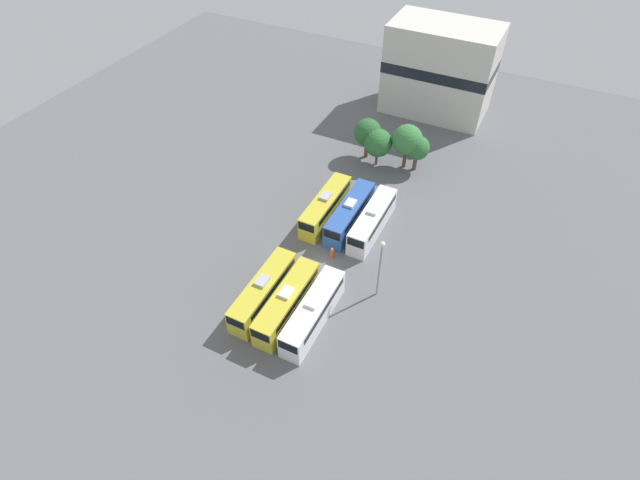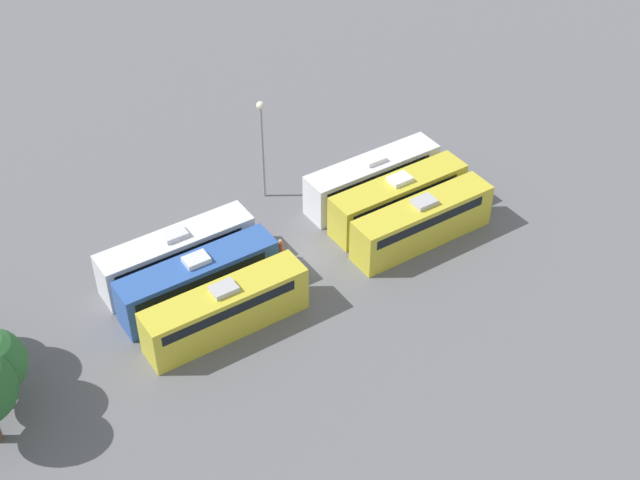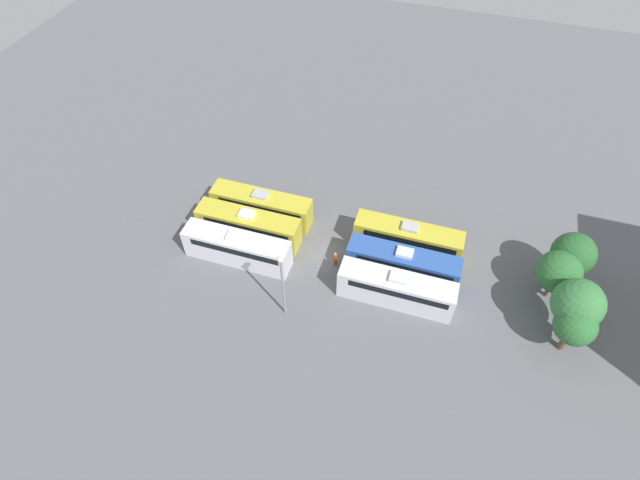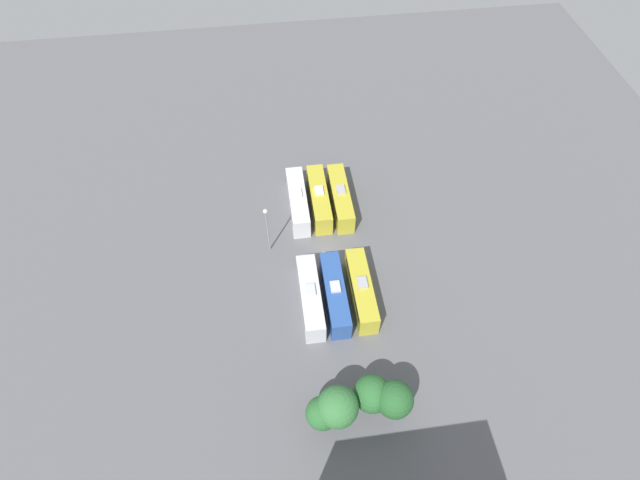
{
  "view_description": "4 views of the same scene",
  "coord_description": "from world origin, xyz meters",
  "px_view_note": "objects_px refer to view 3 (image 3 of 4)",
  "views": [
    {
      "loc": [
        17.97,
        -36.47,
        43.87
      ],
      "look_at": [
        -0.63,
        0.9,
        2.88
      ],
      "focal_mm": 28.0,
      "sensor_mm": 36.0,
      "label": 1
    },
    {
      "loc": [
        -40.01,
        24.97,
        40.66
      ],
      "look_at": [
        -0.91,
        -0.81,
        1.82
      ],
      "focal_mm": 50.0,
      "sensor_mm": 36.0,
      "label": 2
    },
    {
      "loc": [
        30.96,
        9.33,
        39.68
      ],
      "look_at": [
        0.34,
        -0.34,
        2.66
      ],
      "focal_mm": 28.0,
      "sensor_mm": 36.0,
      "label": 3
    },
    {
      "loc": [
        6.32,
        39.97,
        55.15
      ],
      "look_at": [
        0.86,
        -0.52,
        2.03
      ],
      "focal_mm": 28.0,
      "sensor_mm": 36.0,
      "label": 4
    }
  ],
  "objects_px": {
    "bus_0": "(262,206)",
    "tree_1": "(559,272)",
    "bus_3": "(408,238)",
    "bus_1": "(249,225)",
    "worker_person": "(335,259)",
    "tree_2": "(578,304)",
    "bus_4": "(403,264)",
    "light_pole": "(282,277)",
    "tree_3": "(575,326)",
    "tree_0": "(573,254)",
    "bus_5": "(397,289)",
    "bus_2": "(237,247)"
  },
  "relations": [
    {
      "from": "bus_5",
      "to": "tree_1",
      "type": "bearing_deg",
      "value": 109.6
    },
    {
      "from": "worker_person",
      "to": "tree_1",
      "type": "height_order",
      "value": "tree_1"
    },
    {
      "from": "tree_1",
      "to": "bus_1",
      "type": "bearing_deg",
      "value": -86.87
    },
    {
      "from": "bus_1",
      "to": "tree_0",
      "type": "height_order",
      "value": "tree_0"
    },
    {
      "from": "worker_person",
      "to": "light_pole",
      "type": "relative_size",
      "value": 0.21
    },
    {
      "from": "tree_0",
      "to": "tree_2",
      "type": "distance_m",
      "value": 6.01
    },
    {
      "from": "bus_5",
      "to": "tree_1",
      "type": "distance_m",
      "value": 14.67
    },
    {
      "from": "light_pole",
      "to": "tree_3",
      "type": "relative_size",
      "value": 1.51
    },
    {
      "from": "tree_2",
      "to": "tree_3",
      "type": "bearing_deg",
      "value": 3.88
    },
    {
      "from": "bus_3",
      "to": "light_pole",
      "type": "bearing_deg",
      "value": -40.34
    },
    {
      "from": "bus_3",
      "to": "bus_5",
      "type": "relative_size",
      "value": 1.0
    },
    {
      "from": "light_pole",
      "to": "tree_1",
      "type": "xyz_separation_m",
      "value": [
        -9.34,
        23.16,
        -1.88
      ]
    },
    {
      "from": "bus_1",
      "to": "bus_3",
      "type": "bearing_deg",
      "value": 101.33
    },
    {
      "from": "bus_0",
      "to": "tree_1",
      "type": "distance_m",
      "value": 29.78
    },
    {
      "from": "tree_2",
      "to": "tree_1",
      "type": "bearing_deg",
      "value": -162.82
    },
    {
      "from": "worker_person",
      "to": "bus_4",
      "type": "bearing_deg",
      "value": 95.28
    },
    {
      "from": "bus_1",
      "to": "tree_2",
      "type": "height_order",
      "value": "tree_2"
    },
    {
      "from": "bus_1",
      "to": "bus_4",
      "type": "height_order",
      "value": "same"
    },
    {
      "from": "bus_1",
      "to": "tree_3",
      "type": "distance_m",
      "value": 31.51
    },
    {
      "from": "bus_3",
      "to": "bus_1",
      "type": "bearing_deg",
      "value": -78.67
    },
    {
      "from": "bus_2",
      "to": "light_pole",
      "type": "distance_m",
      "value": 8.91
    },
    {
      "from": "bus_4",
      "to": "bus_0",
      "type": "bearing_deg",
      "value": -101.43
    },
    {
      "from": "bus_3",
      "to": "tree_0",
      "type": "relative_size",
      "value": 1.74
    },
    {
      "from": "tree_0",
      "to": "bus_2",
      "type": "bearing_deg",
      "value": -77.52
    },
    {
      "from": "bus_0",
      "to": "bus_3",
      "type": "height_order",
      "value": "same"
    },
    {
      "from": "bus_4",
      "to": "worker_person",
      "type": "relative_size",
      "value": 6.33
    },
    {
      "from": "tree_3",
      "to": "bus_3",
      "type": "bearing_deg",
      "value": -114.87
    },
    {
      "from": "bus_1",
      "to": "bus_5",
      "type": "xyz_separation_m",
      "value": [
        3.25,
        16.2,
        0.0
      ]
    },
    {
      "from": "bus_5",
      "to": "tree_2",
      "type": "distance_m",
      "value": 15.21
    },
    {
      "from": "bus_4",
      "to": "light_pole",
      "type": "distance_m",
      "value": 12.64
    },
    {
      "from": "light_pole",
      "to": "tree_3",
      "type": "xyz_separation_m",
      "value": [
        -3.87,
        24.47,
        -1.89
      ]
    },
    {
      "from": "bus_5",
      "to": "worker_person",
      "type": "xyz_separation_m",
      "value": [
        -2.47,
        -6.64,
        -1.02
      ]
    },
    {
      "from": "bus_3",
      "to": "bus_4",
      "type": "bearing_deg",
      "value": 2.72
    },
    {
      "from": "bus_2",
      "to": "bus_0",
      "type": "bearing_deg",
      "value": 178.76
    },
    {
      "from": "worker_person",
      "to": "tree_2",
      "type": "relative_size",
      "value": 0.25
    },
    {
      "from": "bus_2",
      "to": "bus_3",
      "type": "height_order",
      "value": "same"
    },
    {
      "from": "tree_2",
      "to": "bus_5",
      "type": "bearing_deg",
      "value": -86.18
    },
    {
      "from": "bus_2",
      "to": "bus_3",
      "type": "relative_size",
      "value": 1.0
    },
    {
      "from": "bus_4",
      "to": "worker_person",
      "type": "height_order",
      "value": "bus_4"
    },
    {
      "from": "bus_2",
      "to": "light_pole",
      "type": "height_order",
      "value": "light_pole"
    },
    {
      "from": "worker_person",
      "to": "bus_1",
      "type": "bearing_deg",
      "value": -94.64
    },
    {
      "from": "worker_person",
      "to": "bus_2",
      "type": "bearing_deg",
      "value": -76.21
    },
    {
      "from": "bus_0",
      "to": "tree_3",
      "type": "xyz_separation_m",
      "value": [
        6.9,
        31.0,
        1.84
      ]
    },
    {
      "from": "bus_2",
      "to": "tree_2",
      "type": "bearing_deg",
      "value": 91.56
    },
    {
      "from": "bus_0",
      "to": "worker_person",
      "type": "relative_size",
      "value": 6.33
    },
    {
      "from": "bus_2",
      "to": "tree_3",
      "type": "distance_m",
      "value": 31.19
    },
    {
      "from": "bus_3",
      "to": "tree_0",
      "type": "height_order",
      "value": "tree_0"
    },
    {
      "from": "bus_3",
      "to": "worker_person",
      "type": "xyz_separation_m",
      "value": [
        3.99,
        -6.46,
        -1.02
      ]
    },
    {
      "from": "tree_1",
      "to": "worker_person",
      "type": "bearing_deg",
      "value": -83.25
    },
    {
      "from": "bus_1",
      "to": "bus_4",
      "type": "bearing_deg",
      "value": 89.42
    }
  ]
}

